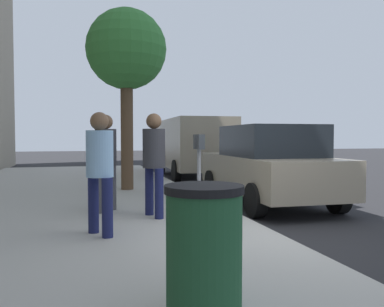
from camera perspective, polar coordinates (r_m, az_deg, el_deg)
ground_plane at (r=6.14m, az=11.21°, el=-11.94°), size 80.00×80.00×0.00m
sidewalk_slab at (r=5.52m, az=-18.69°, el=-12.85°), size 28.00×6.00×0.15m
parking_meter at (r=6.98m, az=1.02°, el=-0.49°), size 0.36×0.12×1.41m
pedestrian_at_meter at (r=6.81m, az=-5.46°, el=-0.36°), size 0.52×0.38×1.76m
pedestrian_bystander at (r=5.65m, az=-13.04°, el=-1.41°), size 0.48×0.37×1.71m
parking_officer at (r=7.45m, az=-12.22°, el=-0.13°), size 0.45×0.39×1.77m
parked_sedan_near at (r=9.13m, az=10.81°, el=-1.56°), size 4.45×2.07×1.77m
parked_van_far at (r=15.13m, az=0.07°, el=1.38°), size 5.27×2.28×2.18m
street_tree at (r=10.73m, az=-9.36°, el=14.14°), size 2.07×2.07×4.67m
trash_bin at (r=3.03m, az=1.73°, el=-14.01°), size 0.59×0.59×1.01m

